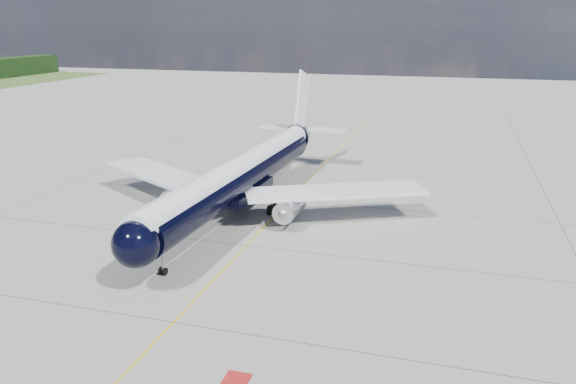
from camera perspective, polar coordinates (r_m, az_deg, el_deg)
name	(u,v)px	position (r m, az deg, el deg)	size (l,w,h in m)	color
ground	(301,189)	(72.34, 1.30, 0.35)	(320.00, 320.00, 0.00)	gray
taxiway_centerline	(290,200)	(67.74, 0.19, -0.81)	(0.16, 160.00, 0.01)	#E6B40C
red_marking	(237,380)	(35.76, -5.25, -18.44)	(1.60, 1.60, 0.01)	maroon
main_airliner	(244,173)	(62.85, -4.47, 1.90)	(40.29, 49.04, 14.17)	black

